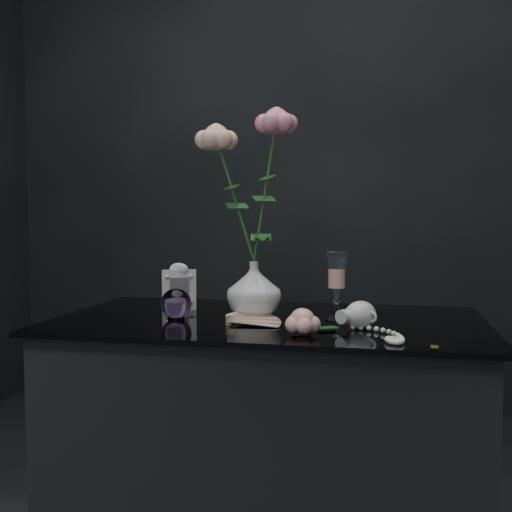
% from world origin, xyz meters
% --- Properties ---
extents(table, '(1.05, 0.58, 0.76)m').
position_xyz_m(table, '(0.00, 0.05, 0.38)').
color(table, black).
rests_on(table, ground).
extents(vase, '(0.16, 0.16, 0.14)m').
position_xyz_m(vase, '(-0.04, 0.05, 0.83)').
color(vase, silver).
rests_on(vase, table).
extents(wine_glass, '(0.07, 0.07, 0.17)m').
position_xyz_m(wine_glass, '(0.17, 0.07, 0.85)').
color(wine_glass, white).
rests_on(wine_glass, table).
extents(picture_frame, '(0.12, 0.10, 0.13)m').
position_xyz_m(picture_frame, '(-0.26, 0.13, 0.83)').
color(picture_frame, silver).
rests_on(picture_frame, table).
extents(paperweight, '(0.10, 0.10, 0.08)m').
position_xyz_m(paperweight, '(-0.22, -0.00, 0.80)').
color(paperweight, '#956DB1').
rests_on(paperweight, table).
extents(paper_fan, '(0.29, 0.26, 0.03)m').
position_xyz_m(paper_fan, '(-0.07, -0.05, 0.77)').
color(paper_fan, '#F6E3C5').
rests_on(paper_fan, table).
extents(loose_rose, '(0.13, 0.17, 0.06)m').
position_xyz_m(loose_rose, '(0.11, -0.13, 0.79)').
color(loose_rose, '#E59D94').
rests_on(loose_rose, table).
extents(pearl_jar, '(0.32, 0.32, 0.07)m').
position_xyz_m(pearl_jar, '(0.23, -0.03, 0.80)').
color(pearl_jar, silver).
rests_on(pearl_jar, table).
extents(roses, '(0.23, 0.13, 0.43)m').
position_xyz_m(roses, '(-0.05, 0.05, 1.11)').
color(roses, '#E7AA92').
rests_on(roses, vase).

